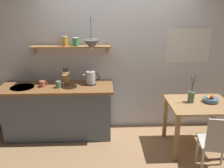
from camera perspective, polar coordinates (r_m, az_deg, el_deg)
name	(u,v)px	position (r m, az deg, el deg)	size (l,w,h in m)	color
ground_plane	(119,143)	(4.12, 1.58, -13.73)	(14.00, 14.00, 0.00)	#A87F56
back_wall	(129,54)	(4.22, 3.94, 7.00)	(6.80, 0.11, 2.70)	silver
kitchen_counter	(59,111)	(4.24, -12.38, -6.14)	(1.83, 0.63, 0.91)	slate
wall_shelf	(73,45)	(4.03, -9.14, 9.04)	(1.29, 0.20, 0.29)	#9E6B3D
dining_table	(199,111)	(3.96, 19.60, -5.95)	(0.93, 0.75, 0.76)	tan
dining_chair_near	(217,143)	(3.48, 23.42, -12.47)	(0.48, 0.48, 0.89)	silver
fruit_bowl	(211,99)	(4.00, 22.07, -3.32)	(0.23, 0.23, 0.12)	#51759E
twig_vase	(191,97)	(3.87, 18.01, -2.84)	(0.10, 0.10, 0.43)	#567056
electric_kettle	(91,78)	(4.02, -4.96, 1.43)	(0.27, 0.18, 0.25)	black
knife_block	(66,78)	(4.06, -10.60, 1.40)	(0.10, 0.19, 0.30)	tan
coffee_mug_by_sink	(43,84)	(4.07, -15.92, 0.03)	(0.14, 0.09, 0.10)	#C6664C
coffee_mug_spare	(59,84)	(3.96, -12.38, -0.09)	(0.13, 0.08, 0.11)	slate
pendant_lamp	(91,44)	(3.80, -4.84, 9.23)	(0.26, 0.26, 0.48)	black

